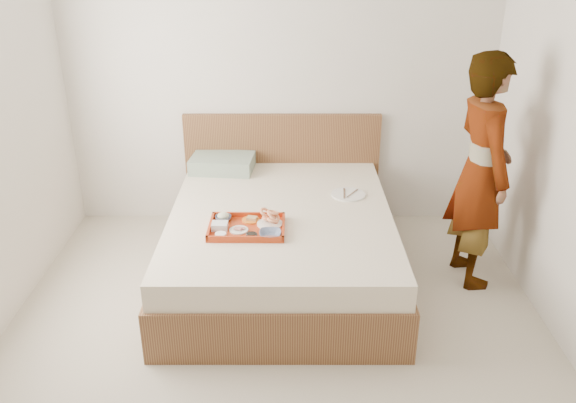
{
  "coord_description": "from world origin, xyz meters",
  "views": [
    {
      "loc": [
        0.07,
        -2.77,
        2.34
      ],
      "look_at": [
        0.07,
        0.9,
        0.65
      ],
      "focal_mm": 36.89,
      "sensor_mm": 36.0,
      "label": 1
    }
  ],
  "objects_px": {
    "person": "(481,172)",
    "tray": "(247,227)",
    "bed": "(281,244)",
    "dinner_plate": "(348,194)"
  },
  "relations": [
    {
      "from": "person",
      "to": "tray",
      "type": "bearing_deg",
      "value": 92.89
    },
    {
      "from": "tray",
      "to": "person",
      "type": "bearing_deg",
      "value": 11.08
    },
    {
      "from": "bed",
      "to": "person",
      "type": "distance_m",
      "value": 1.48
    },
    {
      "from": "bed",
      "to": "person",
      "type": "relative_size",
      "value": 1.21
    },
    {
      "from": "tray",
      "to": "person",
      "type": "height_order",
      "value": "person"
    },
    {
      "from": "bed",
      "to": "dinner_plate",
      "type": "height_order",
      "value": "dinner_plate"
    },
    {
      "from": "dinner_plate",
      "to": "person",
      "type": "height_order",
      "value": "person"
    },
    {
      "from": "tray",
      "to": "dinner_plate",
      "type": "height_order",
      "value": "tray"
    },
    {
      "from": "dinner_plate",
      "to": "tray",
      "type": "bearing_deg",
      "value": -142.06
    },
    {
      "from": "bed",
      "to": "person",
      "type": "xyz_separation_m",
      "value": [
        1.37,
        0.0,
        0.56
      ]
    }
  ]
}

